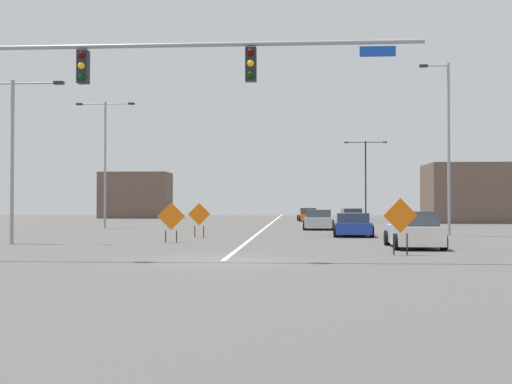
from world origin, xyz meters
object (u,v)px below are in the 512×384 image
object	(u,v)px
street_lamp_mid_left	(12,143)
car_orange_passing	(308,215)
traffic_signal_assembly	(90,85)
construction_sign_right_shoulder	(199,216)
construction_sign_left_shoulder	(400,219)
car_white_approaching	(414,231)
street_lamp_far_left	(105,154)
street_lamp_near_left	(366,173)
car_blue_near	(353,225)
construction_sign_median_near	(171,218)
street_lamp_mid_right	(447,142)
car_silver_distant	(319,220)
car_black_mid	(351,216)

from	to	relation	value
street_lamp_mid_left	car_orange_passing	bearing A→B (deg)	70.12
traffic_signal_assembly	construction_sign_right_shoulder	size ratio (longest dim) A/B	8.76
construction_sign_left_shoulder	street_lamp_mid_left	bearing A→B (deg)	161.56
traffic_signal_assembly	car_white_approaching	xyz separation A→B (m)	(11.23, 6.29, -4.83)
street_lamp_far_left	car_white_approaching	distance (m)	27.63
street_lamp_near_left	car_blue_near	size ratio (longest dim) A/B	1.92
construction_sign_median_near	car_orange_passing	size ratio (longest dim) A/B	0.40
street_lamp_far_left	street_lamp_mid_right	xyz separation A→B (m)	(22.48, -9.66, -0.24)
construction_sign_left_shoulder	car_silver_distant	xyz separation A→B (m)	(-1.98, 21.95, -0.62)
street_lamp_far_left	construction_sign_right_shoulder	bearing A→B (deg)	-54.03
traffic_signal_assembly	construction_sign_left_shoulder	xyz separation A→B (m)	(10.08, 2.58, -4.26)
car_blue_near	car_white_approaching	bearing A→B (deg)	-80.40
traffic_signal_assembly	street_lamp_mid_right	distance (m)	22.17
construction_sign_right_shoulder	car_silver_distant	size ratio (longest dim) A/B	0.46
car_blue_near	car_black_mid	world-z (taller)	car_black_mid
street_lamp_mid_right	street_lamp_mid_left	world-z (taller)	street_lamp_mid_right
street_lamp_near_left	car_black_mid	bearing A→B (deg)	-103.23
construction_sign_median_near	construction_sign_right_shoulder	world-z (taller)	construction_sign_median_near
construction_sign_left_shoulder	car_white_approaching	size ratio (longest dim) A/B	0.48
construction_sign_right_shoulder	car_blue_near	world-z (taller)	construction_sign_right_shoulder
construction_sign_right_shoulder	car_black_mid	bearing A→B (deg)	68.34
street_lamp_far_left	car_orange_passing	distance (m)	26.15
construction_sign_median_near	car_white_approaching	xyz separation A→B (m)	(10.46, -2.87, -0.45)
construction_sign_right_shoulder	car_silver_distant	distance (m)	12.70
traffic_signal_assembly	street_lamp_near_left	bearing A→B (deg)	74.29
car_blue_near	car_white_approaching	size ratio (longest dim) A/B	1.12
construction_sign_left_shoulder	street_lamp_far_left	bearing A→B (deg)	126.91
street_lamp_mid_right	car_silver_distant	distance (m)	11.63
street_lamp_far_left	construction_sign_left_shoulder	xyz separation A→B (m)	(17.60, -23.43, -4.24)
car_white_approaching	traffic_signal_assembly	bearing A→B (deg)	-150.74
car_blue_near	car_black_mid	bearing A→B (deg)	85.09
street_lamp_mid_left	construction_sign_left_shoulder	distance (m)	17.48
street_lamp_far_left	street_lamp_mid_left	size ratio (longest dim) A/B	1.27
construction_sign_median_near	car_white_approaching	size ratio (longest dim) A/B	0.45
traffic_signal_assembly	car_orange_passing	bearing A→B (deg)	80.55
street_lamp_near_left	construction_sign_median_near	world-z (taller)	street_lamp_near_left
street_lamp_mid_right	street_lamp_mid_left	size ratio (longest dim) A/B	1.32
street_lamp_mid_right	construction_sign_right_shoulder	size ratio (longest dim) A/B	5.29
street_lamp_near_left	street_lamp_mid_right	size ratio (longest dim) A/B	0.91
street_lamp_far_left	construction_sign_right_shoulder	size ratio (longest dim) A/B	5.08
street_lamp_near_left	street_lamp_mid_right	distance (m)	34.40
traffic_signal_assembly	car_white_approaching	distance (m)	13.75
street_lamp_mid_right	construction_sign_right_shoulder	distance (m)	14.44
construction_sign_right_shoulder	car_blue_near	size ratio (longest dim) A/B	0.40
construction_sign_right_shoulder	street_lamp_near_left	bearing A→B (deg)	70.75
street_lamp_near_left	construction_sign_right_shoulder	xyz separation A→B (m)	(-12.91, -36.96, -4.11)
street_lamp_mid_right	car_orange_passing	size ratio (longest dim) A/B	2.10
street_lamp_mid_right	car_black_mid	xyz separation A→B (m)	(-3.26, 23.48, -4.60)
street_lamp_mid_left	construction_sign_right_shoulder	world-z (taller)	street_lamp_mid_left
traffic_signal_assembly	construction_sign_left_shoulder	bearing A→B (deg)	14.36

